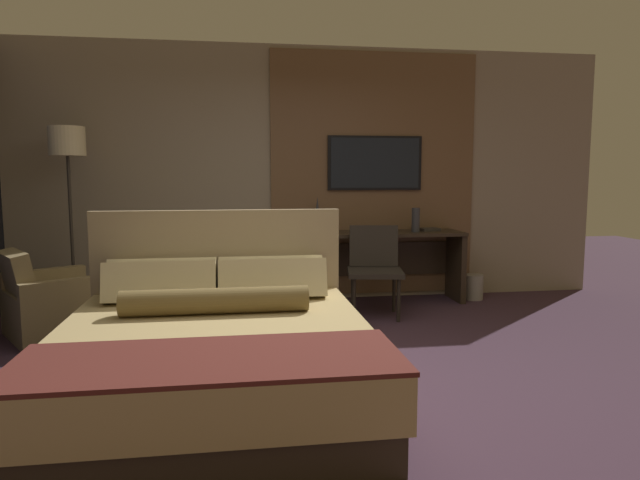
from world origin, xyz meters
TOP-DOWN VIEW (x-y plane):
  - ground_plane at (0.00, 0.00)m, footprint 16.00×16.00m
  - wall_back_tv_panel at (0.13, 2.59)m, footprint 7.20×0.09m
  - bed at (-0.75, -0.20)m, footprint 1.90×2.14m
  - desk at (0.95, 2.31)m, footprint 1.82×0.52m
  - tv at (0.95, 2.52)m, footprint 1.07×0.04m
  - desk_chair at (0.76, 1.76)m, footprint 0.61×0.61m
  - armchair_by_window at (-2.20, 1.41)m, footprint 1.01×1.02m
  - floor_lamp at (-2.20, 2.13)m, footprint 0.34×0.34m
  - vase_tall at (0.28, 2.38)m, footprint 0.10×0.10m
  - vase_short at (1.33, 2.21)m, footprint 0.09×0.09m
  - book at (1.53, 2.32)m, footprint 0.25×0.20m
  - waste_bin at (2.04, 2.26)m, footprint 0.22×0.22m

SIDE VIEW (x-z plane):
  - ground_plane at x=0.00m, z-range 0.00..0.00m
  - waste_bin at x=2.04m, z-range 0.00..0.28m
  - armchair_by_window at x=-2.20m, z-range -0.12..0.65m
  - bed at x=-0.75m, z-range -0.25..0.88m
  - desk at x=0.95m, z-range 0.14..0.92m
  - desk_chair at x=0.76m, z-range 0.08..0.98m
  - book at x=1.53m, z-range 0.78..0.81m
  - vase_short at x=1.33m, z-range 0.78..1.04m
  - vase_tall at x=0.28m, z-range 0.78..1.17m
  - wall_back_tv_panel at x=0.13m, z-range 0.00..2.80m
  - tv at x=0.95m, z-range 1.23..1.83m
  - floor_lamp at x=-2.20m, z-range 0.64..2.50m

